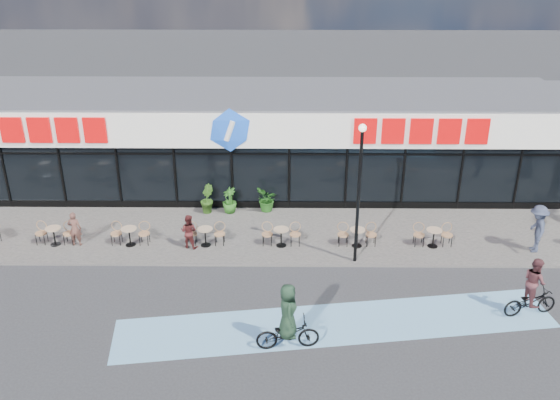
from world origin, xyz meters
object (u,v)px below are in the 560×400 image
Objects in this scene: potted_plant_left at (207,199)px; cyclist_b at (532,293)px; patron_left at (75,229)px; pedestrian_a at (537,229)px; potted_plant_mid at (229,200)px; patron_right at (189,231)px; cyclist_a at (288,325)px; lamp_post at (359,183)px; potted_plant_right at (267,200)px.

cyclist_b is at bearing -33.12° from potted_plant_left.
pedestrian_a is (17.86, -0.28, 0.24)m from patron_left.
potted_plant_mid is 0.80× the size of patron_left.
cyclist_b is (11.39, -7.43, 0.08)m from potted_plant_left.
patron_right is at bearing -112.14° from potted_plant_mid.
cyclist_b is at bearing -35.49° from potted_plant_mid.
patron_left is 0.65× the size of cyclist_a.
lamp_post is 11.18m from patron_left.
potted_plant_mid is 0.55× the size of cyclist_b.
patron_right is 0.73× the size of pedestrian_a.
potted_plant_left is 5.69m from patron_left.
lamp_post reaches higher than patron_left.
potted_plant_right is at bearing -115.25° from patron_right.
potted_plant_left is at bearing -94.54° from pedestrian_a.
potted_plant_left is 0.90× the size of patron_right.
cyclist_a is (0.90, -9.28, 0.17)m from potted_plant_right.
cyclist_a is 8.05m from cyclist_b.
lamp_post is 2.57× the size of cyclist_b.
cyclist_a reaches higher than potted_plant_right.
potted_plant_mid is 0.52× the size of cyclist_a.
patron_left is at bearing 143.63° from cyclist_a.
lamp_post is 2.80× the size of pedestrian_a.
lamp_post reaches higher than patron_right.
patron_left is 0.68× the size of cyclist_b.
patron_left reaches higher than potted_plant_right.
potted_plant_left is 0.88× the size of patron_left.
cyclist_b is (10.39, -7.41, 0.14)m from potted_plant_mid.
potted_plant_right is 0.80× the size of patron_right.
cyclist_b is at bearing -12.60° from pedestrian_a.
pedestrian_a is at bearing 67.55° from cyclist_b.
patron_right is at bearing 171.05° from lamp_post.
patron_right is at bearing 176.13° from patron_left.
pedestrian_a is (10.44, -3.43, 0.40)m from potted_plant_right.
potted_plant_left is 13.50m from pedestrian_a.
pedestrian_a reaches higher than potted_plant_left.
cyclist_b reaches higher than potted_plant_mid.
patron_left is (-10.85, 1.14, -2.45)m from lamp_post.
potted_plant_left is at bearing 145.22° from lamp_post.
potted_plant_right is at bearing 128.64° from lamp_post.
patron_left is 0.75× the size of pedestrian_a.
potted_plant_mid is 3.45m from patron_right.
potted_plant_left is 9.86m from cyclist_a.
patron_left is (-7.42, -3.16, 0.16)m from potted_plant_right.
patron_right is at bearing -131.73° from potted_plant_right.
potted_plant_right is 9.33m from cyclist_a.
lamp_post is 6.69m from cyclist_b.
lamp_post is 7.07m from potted_plant_mid.
patron_left is at bearing 14.78° from patron_right.
lamp_post is at bearing 63.08° from cyclist_a.
cyclist_a is at bearing -84.48° from potted_plant_right.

